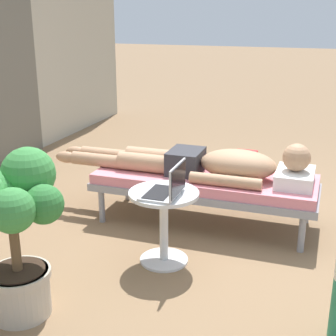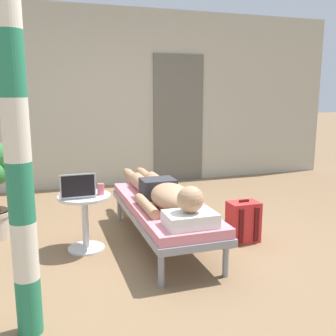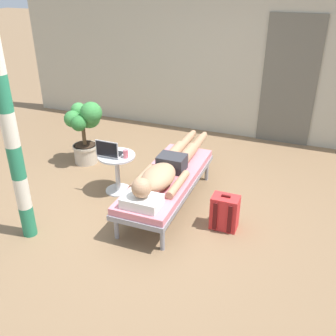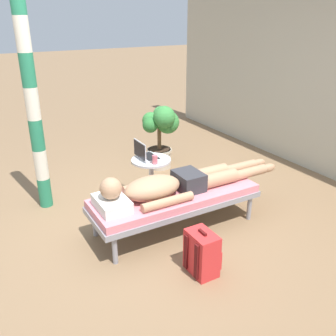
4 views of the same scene
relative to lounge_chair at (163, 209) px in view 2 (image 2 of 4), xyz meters
The scene contains 10 objects.
ground_plane 0.43m from the lounge_chair, 132.85° to the right, with size 40.00×40.00×0.00m, color #846647.
house_wall_back 2.83m from the lounge_chair, 90.00° to the left, with size 7.60×0.20×2.70m, color #B2AD99.
house_door_panel 2.83m from the lounge_chair, 67.19° to the left, with size 0.84×0.03×2.04m, color #625F54.
lounge_chair is the anchor object (origin of this frame).
person_reclining 0.17m from the lounge_chair, 90.00° to the right, with size 0.53×2.17×0.32m.
side_table 0.73m from the lounge_chair, behind, with size 0.48×0.48×0.52m.
laptop 0.82m from the lounge_chair, behind, with size 0.31×0.24×0.23m.
drink_glass 0.62m from the lounge_chair, behind, with size 0.06×0.06×0.10m, color #D86672.
backpack 0.80m from the lounge_chair, 13.15° to the right, with size 0.30×0.26×0.42m.
porch_post 1.86m from the lounge_chair, 137.58° to the right, with size 0.15×0.15×2.49m.
Camera 2 is at (-0.89, -3.20, 1.45)m, focal length 41.21 mm.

